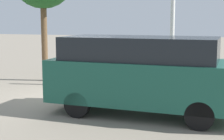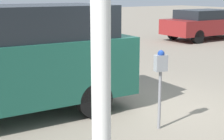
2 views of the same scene
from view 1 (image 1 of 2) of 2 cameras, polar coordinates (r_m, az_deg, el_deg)
The scene contains 4 objects.
ground_plane at distance 10.86m, azimuth -7.63°, elevation -4.42°, with size 80.00×80.00×0.00m, color gray.
parking_meter_near at distance 11.05m, azimuth -2.93°, elevation 0.94°, with size 0.22×0.15×1.31m.
lamp_post at distance 12.23m, azimuth 9.94°, elevation 4.76°, with size 0.44×0.44×5.36m.
parked_van at distance 8.64m, azimuth 5.12°, elevation -0.45°, with size 4.80×2.04×1.97m.
Camera 1 is at (4.50, -9.59, 2.39)m, focal length 55.00 mm.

